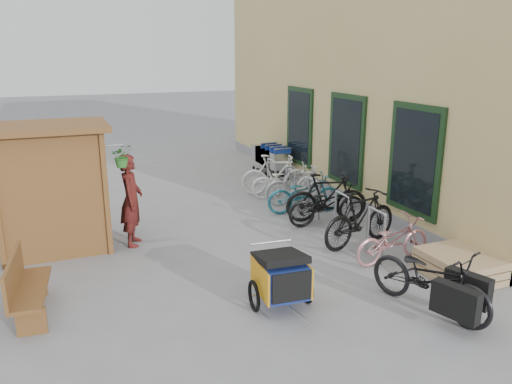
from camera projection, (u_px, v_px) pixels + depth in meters
name	position (u px, v px, depth m)	size (l,w,h in m)	color
ground	(262.00, 273.00, 8.56)	(80.00, 80.00, 0.00)	gray
building	(413.00, 58.00, 13.98)	(6.07, 13.00, 7.00)	tan
kiosk	(46.00, 171.00, 9.15)	(2.49, 1.65, 2.40)	brown
bike_rack	(314.00, 194.00, 11.39)	(0.05, 5.35, 0.86)	#A5A8AD
pallet_stack	(459.00, 266.00, 8.34)	(1.00, 1.20, 0.40)	tan
bench	(24.00, 286.00, 7.05)	(0.56, 1.47, 0.91)	brown
shopping_carts	(270.00, 156.00, 15.29)	(0.55, 1.85, 0.99)	silver
child_trailer	(281.00, 275.00, 7.33)	(0.92, 1.53, 0.89)	navy
cargo_bike	(432.00, 280.00, 7.16)	(1.21, 2.03, 1.01)	black
person_kiosk	(131.00, 200.00, 9.60)	(0.66, 0.43, 1.81)	maroon
bike_0	(393.00, 240.00, 8.92)	(0.55, 1.58, 0.83)	#D0868C
bike_1	(361.00, 218.00, 9.64)	(0.53, 1.86, 1.12)	black
bike_2	(327.00, 204.00, 10.84)	(0.62, 1.79, 0.94)	black
bike_3	(327.00, 197.00, 11.05)	(0.52, 1.83, 1.10)	black
bike_4	(304.00, 194.00, 11.65)	(0.61, 1.76, 0.92)	#1D6476
bike_5	(299.00, 185.00, 12.19)	(0.48, 1.69, 1.02)	#B1B1B6
bike_6	(286.00, 181.00, 12.79)	(0.61, 1.75, 0.92)	white
bike_7	(276.00, 175.00, 13.09)	(0.51, 1.81, 1.09)	white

